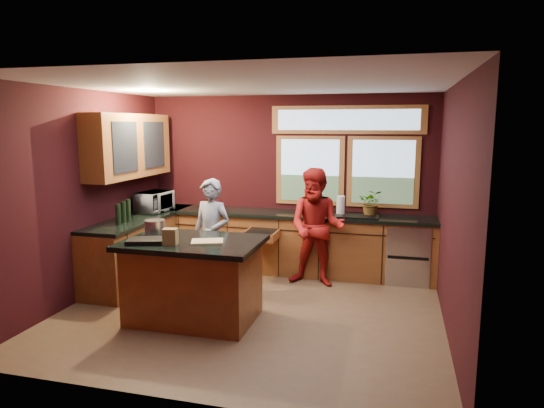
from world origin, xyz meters
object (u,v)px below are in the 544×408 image
at_px(island, 194,280).
at_px(cutting_board, 207,241).
at_px(person_red, 317,227).
at_px(person_grey, 212,236).
at_px(stock_pot, 155,227).

relative_size(island, cutting_board, 4.43).
height_order(person_red, cutting_board, person_red).
relative_size(island, person_red, 0.93).
height_order(island, cutting_board, cutting_board).
bearing_deg(cutting_board, person_grey, 109.23).
relative_size(person_grey, cutting_board, 4.41).
distance_m(island, cutting_board, 0.52).
bearing_deg(stock_pot, person_red, 39.76).
bearing_deg(island, person_grey, 98.94).
xyz_separation_m(island, person_red, (1.17, 1.58, 0.35)).
bearing_deg(stock_pot, island, -15.26).
relative_size(person_grey, stock_pot, 6.43).
bearing_deg(person_red, island, -121.93).
xyz_separation_m(cutting_board, stock_pot, (-0.75, 0.20, 0.08)).
distance_m(island, stock_pot, 0.80).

